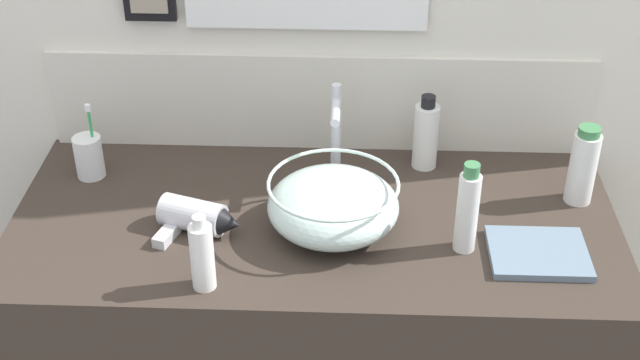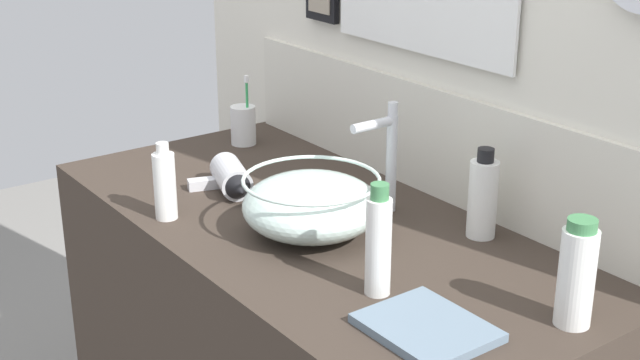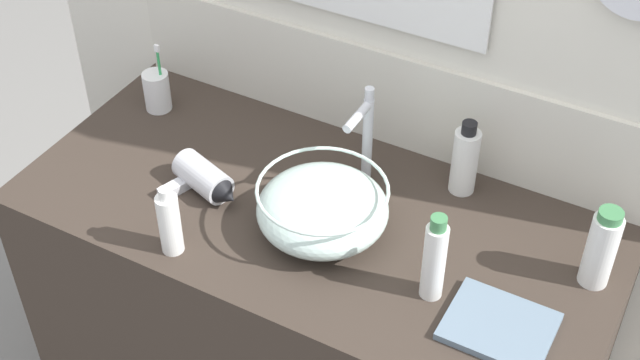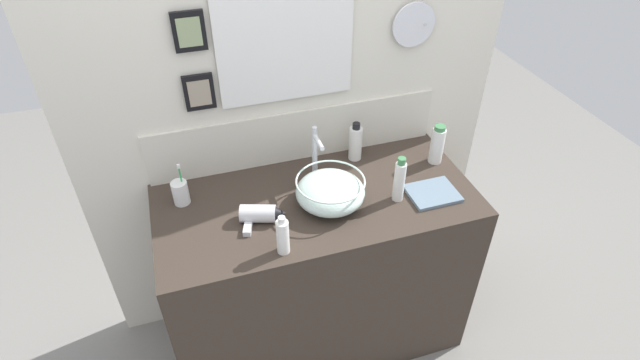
% 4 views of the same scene
% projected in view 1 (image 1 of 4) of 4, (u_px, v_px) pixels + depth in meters
% --- Properties ---
extents(back_panel, '(1.93, 0.10, 2.36)m').
position_uv_depth(back_panel, '(320.00, 42.00, 2.14)').
color(back_panel, silver).
rests_on(back_panel, ground).
extents(glass_bowl_sink, '(0.29, 0.29, 0.12)m').
position_uv_depth(glass_bowl_sink, '(333.00, 205.00, 1.92)').
color(glass_bowl_sink, silver).
rests_on(glass_bowl_sink, vanity_counter).
extents(faucet, '(0.02, 0.12, 0.25)m').
position_uv_depth(faucet, '(336.00, 128.00, 2.04)').
color(faucet, silver).
rests_on(faucet, vanity_counter).
extents(hair_drier, '(0.19, 0.14, 0.07)m').
position_uv_depth(hair_drier, '(198.00, 218.00, 1.93)').
color(hair_drier, silver).
rests_on(hair_drier, vanity_counter).
extents(toothbrush_cup, '(0.07, 0.07, 0.19)m').
position_uv_depth(toothbrush_cup, '(89.00, 156.00, 2.11)').
color(toothbrush_cup, white).
rests_on(toothbrush_cup, vanity_counter).
extents(lotion_bottle, '(0.05, 0.05, 0.21)m').
position_uv_depth(lotion_bottle, '(467.00, 210.00, 1.84)').
color(lotion_bottle, white).
rests_on(lotion_bottle, vanity_counter).
extents(spray_bottle, '(0.05, 0.05, 0.17)m').
position_uv_depth(spray_bottle, '(202.00, 255.00, 1.75)').
color(spray_bottle, white).
rests_on(spray_bottle, vanity_counter).
extents(shampoo_bottle, '(0.06, 0.06, 0.19)m').
position_uv_depth(shampoo_bottle, '(426.00, 135.00, 2.13)').
color(shampoo_bottle, white).
rests_on(shampoo_bottle, vanity_counter).
extents(soap_dispenser, '(0.06, 0.06, 0.19)m').
position_uv_depth(soap_dispenser, '(583.00, 166.00, 2.00)').
color(soap_dispenser, white).
rests_on(soap_dispenser, vanity_counter).
extents(hand_towel, '(0.21, 0.17, 0.02)m').
position_uv_depth(hand_towel, '(538.00, 253.00, 1.87)').
color(hand_towel, slate).
rests_on(hand_towel, vanity_counter).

